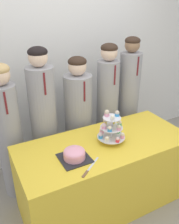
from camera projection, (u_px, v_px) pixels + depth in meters
name	position (u px, v px, depth m)	size (l,w,h in m)	color
wall_back	(59.00, 56.00, 2.88)	(9.00, 0.06, 2.70)	silver
table	(104.00, 173.00, 2.42)	(1.68, 0.74, 0.75)	yellow
round_cake	(74.00, 154.00, 2.01)	(0.25, 0.25, 0.10)	#232328
cake_knife	(88.00, 170.00, 1.90)	(0.24, 0.18, 0.01)	silver
cupcake_stand	(111.00, 128.00, 2.23)	(0.27, 0.27, 0.32)	silver
student_0	(9.00, 136.00, 2.42)	(0.26, 0.27, 1.47)	#939399
student_1	(44.00, 124.00, 2.56)	(0.28, 0.29, 1.59)	#939399
student_2	(79.00, 122.00, 2.77)	(0.32, 0.32, 1.45)	#939399
student_3	(107.00, 110.00, 2.90)	(0.26, 0.27, 1.56)	#939399
student_4	(128.00, 104.00, 3.02)	(0.26, 0.26, 1.60)	#939399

